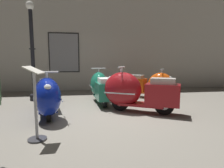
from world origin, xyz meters
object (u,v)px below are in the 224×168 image
scooter_1 (100,87)px  info_stanchion (36,110)px  scooter_2 (134,91)px  lamppost (32,53)px  scooter_3 (153,85)px  scooter_0 (47,96)px

scooter_1 → info_stanchion: bearing=149.5°
scooter_2 → info_stanchion: bearing=63.6°
scooter_1 → lamppost: size_ratio=0.57×
scooter_3 → lamppost: bearing=-144.7°
scooter_0 → scooter_1: bearing=123.4°
scooter_0 → lamppost: lamppost is taller
scooter_0 → scooter_3: (2.95, 1.60, -0.02)m
scooter_3 → lamppost: (-3.68, 0.23, 1.01)m
scooter_2 → lamppost: size_ratio=0.61×
scooter_3 → info_stanchion: size_ratio=1.33×
scooter_1 → info_stanchion: 2.76m
scooter_1 → lamppost: 2.27m
scooter_0 → scooter_2: 1.94m
lamppost → scooter_1: bearing=-14.9°
scooter_1 → scooter_3: scooter_1 is taller
scooter_2 → info_stanchion: (-1.87, -1.32, -0.02)m
info_stanchion → scooter_1: bearing=64.8°
scooter_3 → scooter_1: bearing=-131.3°
scooter_0 → scooter_1: (1.24, 1.30, -0.01)m
lamppost → info_stanchion: bearing=-75.2°
scooter_0 → scooter_2: bearing=80.8°
scooter_0 → info_stanchion: (0.07, -1.19, 0.01)m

